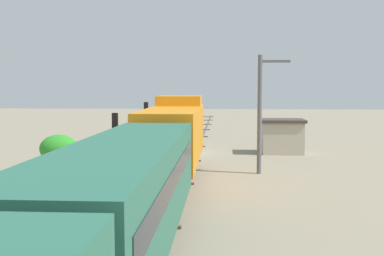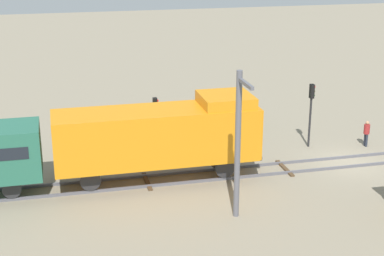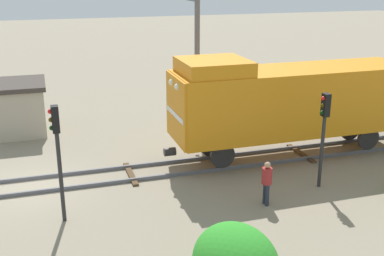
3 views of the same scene
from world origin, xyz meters
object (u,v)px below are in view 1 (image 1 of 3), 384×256
(worker_by_signal, at_px, (113,155))
(relay_hut, at_px, (282,136))
(traffic_signal_near, at_px, (146,118))
(catenary_mast, at_px, (261,111))
(worker_near_track, at_px, (162,137))
(traffic_signal_mid, at_px, (115,133))
(locomotive, at_px, (174,133))
(passenger_car_leading, at_px, (126,187))

(worker_by_signal, height_order, relay_hut, relay_hut)
(traffic_signal_near, bearing_deg, catenary_mast, 137.73)
(worker_by_signal, distance_m, relay_hut, 14.68)
(worker_by_signal, bearing_deg, worker_near_track, 110.46)
(worker_by_signal, bearing_deg, relay_hut, 67.04)
(traffic_signal_near, distance_m, traffic_signal_mid, 9.95)
(traffic_signal_mid, height_order, worker_by_signal, traffic_signal_mid)
(worker_near_track, bearing_deg, traffic_signal_near, -32.62)
(traffic_signal_near, relative_size, worker_by_signal, 2.44)
(locomotive, xyz_separation_m, passenger_car_leading, (0.00, 13.34, -0.25))
(relay_hut, bearing_deg, worker_near_track, -11.25)
(passenger_car_leading, distance_m, relay_hut, 26.37)
(locomotive, distance_m, relay_hut, 14.15)
(traffic_signal_near, distance_m, worker_near_track, 4.15)
(worker_near_track, height_order, relay_hut, relay_hut)
(worker_near_track, bearing_deg, catenary_mast, 13.74)
(traffic_signal_near, bearing_deg, worker_near_track, -102.49)
(traffic_signal_mid, xyz_separation_m, worker_near_track, (-1.00, -13.56, -1.70))
(worker_near_track, bearing_deg, passenger_car_leading, -15.09)
(traffic_signal_near, height_order, traffic_signal_mid, traffic_signal_near)
(worker_by_signal, bearing_deg, traffic_signal_near, 112.01)
(passenger_car_leading, bearing_deg, traffic_signal_mid, -76.03)
(traffic_signal_mid, bearing_deg, worker_by_signal, -73.66)
(passenger_car_leading, xyz_separation_m, worker_by_signal, (4.20, -16.39, -1.53))
(relay_hut, bearing_deg, traffic_signal_near, 8.72)
(passenger_car_leading, distance_m, traffic_signal_mid, 14.08)
(traffic_signal_near, relative_size, worker_near_track, 2.44)
(catenary_mast, bearing_deg, passenger_car_leading, 72.53)
(worker_near_track, bearing_deg, traffic_signal_mid, -24.34)
(passenger_car_leading, xyz_separation_m, worker_near_track, (2.40, -27.23, -1.53))
(traffic_signal_mid, distance_m, relay_hut, 15.96)
(locomotive, height_order, passenger_car_leading, locomotive)
(locomotive, relative_size, passenger_car_leading, 0.83)
(traffic_signal_mid, relative_size, catenary_mast, 0.53)
(passenger_car_leading, relative_size, catenary_mast, 1.92)
(traffic_signal_mid, bearing_deg, worker_near_track, -94.22)
(worker_near_track, distance_m, catenary_mast, 13.71)
(passenger_car_leading, height_order, worker_by_signal, passenger_car_leading)
(worker_near_track, relative_size, catenary_mast, 0.23)
(traffic_signal_near, distance_m, relay_hut, 10.93)
(traffic_signal_near, bearing_deg, locomotive, 107.29)
(passenger_car_leading, relative_size, worker_by_signal, 8.24)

